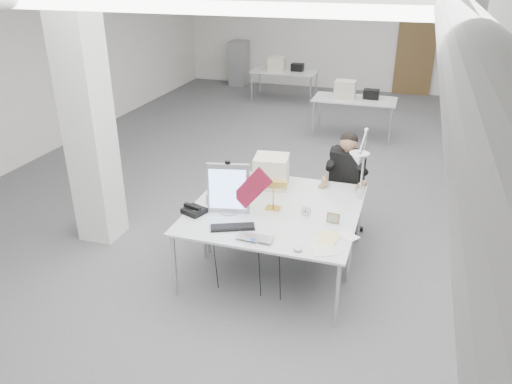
% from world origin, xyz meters
% --- Properties ---
extents(room_shell, '(10.04, 14.04, 3.24)m').
position_xyz_m(room_shell, '(0.04, 0.13, 1.69)').
color(room_shell, '#525154').
rests_on(room_shell, ground).
extents(desk_main, '(1.80, 0.90, 0.02)m').
position_xyz_m(desk_main, '(0.00, -2.50, 0.74)').
color(desk_main, silver).
rests_on(desk_main, room_shell).
extents(desk_second, '(1.80, 0.90, 0.02)m').
position_xyz_m(desk_second, '(0.00, -1.60, 0.74)').
color(desk_second, silver).
rests_on(desk_second, room_shell).
extents(bg_desk_a, '(1.60, 0.80, 0.02)m').
position_xyz_m(bg_desk_a, '(0.20, 3.00, 0.74)').
color(bg_desk_a, silver).
rests_on(bg_desk_a, room_shell).
extents(bg_desk_b, '(1.60, 0.80, 0.02)m').
position_xyz_m(bg_desk_b, '(-1.80, 5.20, 0.74)').
color(bg_desk_b, silver).
rests_on(bg_desk_b, room_shell).
extents(filing_cabinet, '(0.45, 0.55, 1.20)m').
position_xyz_m(filing_cabinet, '(-3.50, 6.65, 0.60)').
color(filing_cabinet, gray).
rests_on(filing_cabinet, room_shell).
extents(office_chair, '(0.64, 0.64, 1.09)m').
position_xyz_m(office_chair, '(0.61, -0.92, 0.54)').
color(office_chair, black).
rests_on(office_chair, room_shell).
extents(seated_person, '(0.57, 0.66, 0.86)m').
position_xyz_m(seated_person, '(0.61, -0.97, 0.90)').
color(seated_person, black).
rests_on(seated_person, office_chair).
extents(monitor, '(0.45, 0.14, 0.56)m').
position_xyz_m(monitor, '(-0.45, -2.30, 1.03)').
color(monitor, '#A2A1A6').
rests_on(monitor, desk_main).
extents(pennant, '(0.47, 0.09, 0.51)m').
position_xyz_m(pennant, '(-0.18, -2.33, 1.09)').
color(pennant, maroon).
rests_on(pennant, monitor).
extents(keyboard, '(0.47, 0.31, 0.02)m').
position_xyz_m(keyboard, '(-0.29, -2.62, 0.77)').
color(keyboard, black).
rests_on(keyboard, desk_main).
extents(laptop, '(0.36, 0.23, 0.03)m').
position_xyz_m(laptop, '(-0.01, -2.83, 0.77)').
color(laptop, '#AAAAAE').
rests_on(laptop, desk_main).
extents(mouse, '(0.09, 0.06, 0.04)m').
position_xyz_m(mouse, '(0.44, -2.86, 0.77)').
color(mouse, '#AAAAAF').
rests_on(mouse, desk_main).
extents(bankers_lamp, '(0.35, 0.19, 0.38)m').
position_xyz_m(bankers_lamp, '(-0.02, -2.08, 0.94)').
color(bankers_lamp, gold).
rests_on(bankers_lamp, desk_main).
extents(desk_phone, '(0.28, 0.27, 0.06)m').
position_xyz_m(desk_phone, '(-0.80, -2.44, 0.78)').
color(desk_phone, black).
rests_on(desk_phone, desk_main).
extents(picture_frame_left, '(0.14, 0.10, 0.11)m').
position_xyz_m(picture_frame_left, '(-0.70, -2.16, 0.81)').
color(picture_frame_left, '#A68947').
rests_on(picture_frame_left, desk_main).
extents(picture_frame_right, '(0.14, 0.05, 0.11)m').
position_xyz_m(picture_frame_right, '(0.66, -2.20, 0.81)').
color(picture_frame_right, olive).
rests_on(picture_frame_right, desk_main).
extents(desk_clock, '(0.11, 0.04, 0.10)m').
position_xyz_m(desk_clock, '(0.35, -2.12, 0.81)').
color(desk_clock, '#B7B6BB').
rests_on(desk_clock, desk_main).
extents(paper_stack_a, '(0.33, 0.38, 0.01)m').
position_xyz_m(paper_stack_a, '(0.65, -2.72, 0.76)').
color(paper_stack_a, silver).
rests_on(paper_stack_a, desk_main).
extents(paper_stack_b, '(0.24, 0.30, 0.01)m').
position_xyz_m(paper_stack_b, '(0.67, -2.53, 0.76)').
color(paper_stack_b, '#EBE48C').
rests_on(paper_stack_b, desk_main).
extents(paper_stack_c, '(0.24, 0.22, 0.01)m').
position_xyz_m(paper_stack_c, '(0.85, -2.43, 0.76)').
color(paper_stack_c, white).
rests_on(paper_stack_c, desk_main).
extents(beige_monitor, '(0.44, 0.42, 0.37)m').
position_xyz_m(beige_monitor, '(-0.21, -1.49, 0.94)').
color(beige_monitor, beige).
rests_on(beige_monitor, desk_second).
extents(architect_lamp, '(0.27, 0.69, 0.88)m').
position_xyz_m(architect_lamp, '(0.85, -1.75, 1.19)').
color(architect_lamp, silver).
rests_on(architect_lamp, desk_second).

